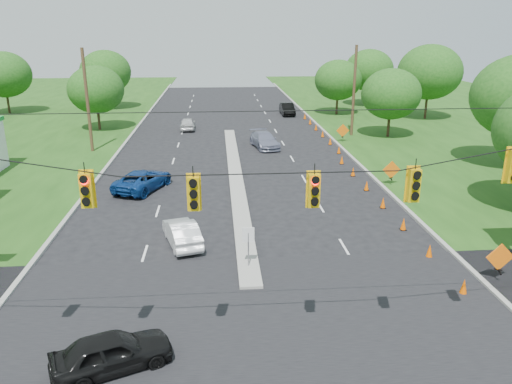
{
  "coord_description": "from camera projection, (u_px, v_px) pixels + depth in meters",
  "views": [
    {
      "loc": [
        -1.28,
        -14.7,
        10.59
      ],
      "look_at": [
        0.57,
        8.81,
        2.8
      ],
      "focal_mm": 35.0,
      "sensor_mm": 36.0,
      "label": 1
    }
  ],
  "objects": [
    {
      "name": "ground",
      "position": [
        260.0,
        348.0,
        17.34
      ],
      "size": [
        160.0,
        160.0,
        0.0
      ],
      "primitive_type": "plane",
      "color": "black",
      "rests_on": "ground"
    },
    {
      "name": "cross_street",
      "position": [
        260.0,
        348.0,
        17.34
      ],
      "size": [
        160.0,
        14.0,
        0.02
      ],
      "primitive_type": "cube",
      "color": "black",
      "rests_on": "ground"
    },
    {
      "name": "curb_left",
      "position": [
        120.0,
        151.0,
        44.98
      ],
      "size": [
        0.25,
        110.0,
        0.16
      ],
      "primitive_type": "cube",
      "color": "gray",
      "rests_on": "ground"
    },
    {
      "name": "curb_right",
      "position": [
        340.0,
        147.0,
        46.49
      ],
      "size": [
        0.25,
        110.0,
        0.16
      ],
      "primitive_type": "cube",
      "color": "gray",
      "rests_on": "ground"
    },
    {
      "name": "median",
      "position": [
        236.0,
        177.0,
        37.21
      ],
      "size": [
        1.0,
        34.0,
        0.18
      ],
      "primitive_type": "cube",
      "color": "gray",
      "rests_on": "ground"
    },
    {
      "name": "median_sign",
      "position": [
        248.0,
        240.0,
        22.56
      ],
      "size": [
        0.55,
        0.06,
        2.05
      ],
      "color": "gray",
      "rests_on": "ground"
    },
    {
      "name": "signal_span",
      "position": [
        261.0,
        226.0,
        14.83
      ],
      "size": [
        25.6,
        0.32,
        9.0
      ],
      "color": "#422D1C",
      "rests_on": "ground"
    },
    {
      "name": "utility_pole_far_left",
      "position": [
        87.0,
        101.0,
        43.39
      ],
      "size": [
        0.28,
        0.28,
        9.0
      ],
      "primitive_type": "cylinder",
      "color": "#422D1C",
      "rests_on": "ground"
    },
    {
      "name": "utility_pole_far_right",
      "position": [
        354.0,
        91.0,
        49.99
      ],
      "size": [
        0.28,
        0.28,
        9.0
      ],
      "primitive_type": "cylinder",
      "color": "#422D1C",
      "rests_on": "ground"
    },
    {
      "name": "cone_0",
      "position": [
        464.0,
        287.0,
        20.72
      ],
      "size": [
        0.32,
        0.32,
        0.7
      ],
      "primitive_type": "cone",
      "color": "#F35800",
      "rests_on": "ground"
    },
    {
      "name": "cone_1",
      "position": [
        429.0,
        251.0,
        24.03
      ],
      "size": [
        0.32,
        0.32,
        0.7
      ],
      "primitive_type": "cone",
      "color": "#F35800",
      "rests_on": "ground"
    },
    {
      "name": "cone_2",
      "position": [
        403.0,
        224.0,
        27.35
      ],
      "size": [
        0.32,
        0.32,
        0.7
      ],
      "primitive_type": "cone",
      "color": "#F35800",
      "rests_on": "ground"
    },
    {
      "name": "cone_3",
      "position": [
        383.0,
        203.0,
        30.66
      ],
      "size": [
        0.32,
        0.32,
        0.7
      ],
      "primitive_type": "cone",
      "color": "#F35800",
      "rests_on": "ground"
    },
    {
      "name": "cone_4",
      "position": [
        367.0,
        186.0,
        33.97
      ],
      "size": [
        0.32,
        0.32,
        0.7
      ],
      "primitive_type": "cone",
      "color": "#F35800",
      "rests_on": "ground"
    },
    {
      "name": "cone_5",
      "position": [
        353.0,
        172.0,
        37.29
      ],
      "size": [
        0.32,
        0.32,
        0.7
      ],
      "primitive_type": "cone",
      "color": "#F35800",
      "rests_on": "ground"
    },
    {
      "name": "cone_6",
      "position": [
        342.0,
        160.0,
        40.6
      ],
      "size": [
        0.32,
        0.32,
        0.7
      ],
      "primitive_type": "cone",
      "color": "#F35800",
      "rests_on": "ground"
    },
    {
      "name": "cone_7",
      "position": [
        339.0,
        150.0,
        43.96
      ],
      "size": [
        0.32,
        0.32,
        0.7
      ],
      "primitive_type": "cone",
      "color": "#F35800",
      "rests_on": "ground"
    },
    {
      "name": "cone_8",
      "position": [
        330.0,
        141.0,
        47.27
      ],
      "size": [
        0.32,
        0.32,
        0.7
      ],
      "primitive_type": "cone",
      "color": "#F35800",
      "rests_on": "ground"
    },
    {
      "name": "cone_9",
      "position": [
        323.0,
        134.0,
        50.58
      ],
      "size": [
        0.32,
        0.32,
        0.7
      ],
      "primitive_type": "cone",
      "color": "#F35800",
      "rests_on": "ground"
    },
    {
      "name": "cone_10",
      "position": [
        316.0,
        127.0,
        53.9
      ],
      "size": [
        0.32,
        0.32,
        0.7
      ],
      "primitive_type": "cone",
      "color": "#F35800",
      "rests_on": "ground"
    },
    {
      "name": "cone_11",
      "position": [
        310.0,
        121.0,
        57.21
      ],
      "size": [
        0.32,
        0.32,
        0.7
      ],
      "primitive_type": "cone",
      "color": "#F35800",
      "rests_on": "ground"
    },
    {
      "name": "cone_12",
      "position": [
        305.0,
        116.0,
        60.52
      ],
      "size": [
        0.32,
        0.32,
        0.7
      ],
      "primitive_type": "cone",
      "color": "#F35800",
      "rests_on": "ground"
    },
    {
      "name": "work_sign_0",
      "position": [
        500.0,
        258.0,
        21.59
      ],
      "size": [
        1.27,
        0.58,
        1.37
      ],
      "color": "black",
      "rests_on": "ground"
    },
    {
      "name": "work_sign_1",
      "position": [
        391.0,
        171.0,
        34.84
      ],
      "size": [
        1.27,
        0.58,
        1.37
      ],
      "color": "black",
      "rests_on": "ground"
    },
    {
      "name": "work_sign_2",
      "position": [
        343.0,
        131.0,
        48.09
      ],
      "size": [
        1.27,
        0.58,
        1.37
      ],
      "color": "black",
      "rests_on": "ground"
    },
    {
      "name": "tree_4",
      "position": [
        4.0,
        75.0,
        62.91
      ],
      "size": [
        6.72,
        6.72,
        7.84
      ],
      "color": "black",
      "rests_on": "ground"
    },
    {
      "name": "tree_5",
      "position": [
        96.0,
        90.0,
        52.79
      ],
      "size": [
        5.88,
        5.88,
        6.86
      ],
      "color": "black",
      "rests_on": "ground"
    },
    {
      "name": "tree_6",
      "position": [
        106.0,
        72.0,
        66.65
      ],
      "size": [
        6.72,
        6.72,
        7.84
      ],
      "color": "black",
      "rests_on": "ground"
    },
    {
      "name": "tree_9",
      "position": [
        391.0,
        94.0,
        49.35
      ],
      "size": [
        5.88,
        5.88,
        6.86
      ],
      "color": "black",
      "rests_on": "ground"
    },
    {
      "name": "tree_10",
      "position": [
        430.0,
        72.0,
        59.03
      ],
      "size": [
        7.56,
        7.56,
        8.82
      ],
      "color": "black",
      "rests_on": "ground"
    },
    {
      "name": "tree_11",
      "position": [
        369.0,
        70.0,
        69.34
      ],
      "size": [
        6.72,
        6.72,
        7.84
      ],
      "color": "black",
      "rests_on": "ground"
    },
    {
      "name": "tree_12",
      "position": [
        338.0,
        80.0,
        62.46
      ],
      "size": [
        5.88,
        5.88,
        6.86
      ],
      "color": "black",
      "rests_on": "ground"
    },
    {
      "name": "black_sedan",
      "position": [
        112.0,
        352.0,
        16.06
      ],
      "size": [
        4.15,
        2.91,
        1.31
      ],
      "primitive_type": "imported",
      "rotation": [
        0.0,
        0.0,
        1.96
      ],
      "color": "black",
      "rests_on": "ground"
    },
    {
      "name": "white_sedan",
      "position": [
        182.0,
        232.0,
        25.46
      ],
      "size": [
        2.38,
        4.13,
        1.29
      ],
      "primitive_type": "imported",
      "rotation": [
        0.0,
        0.0,
        3.42
      ],
      "color": "white",
      "rests_on": "ground"
    },
    {
      "name": "blue_pickup",
      "position": [
        143.0,
        180.0,
        34.06
      ],
      "size": [
        4.09,
        5.51,
        1.39
      ],
      "primitive_type": "imported",
      "rotation": [
        0.0,
        0.0,
        2.74
      ],
      "color": "navy",
      "rests_on": "ground"
    },
    {
      "name": "silver_car_far",
      "position": [
        264.0,
        140.0,
        46.09
      ],
      "size": [
        2.83,
        5.1,
        1.4
      ],
      "primitive_type": "imported",
      "rotation": [
        0.0,
        0.0,
        0.19
      ],
      "color": "slate",
      "rests_on": "ground"
    },
    {
      "name": "silver_car_oncoming",
      "position": [
        188.0,
        124.0,
        54.12
      ],
      "size": [
        1.6,
        3.93,
        1.34
      ],
      "primitive_type": "imported",
      "rotation": [
        0.0,
        0.0,
        3.15
      ],
      "color": "beige",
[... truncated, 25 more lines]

